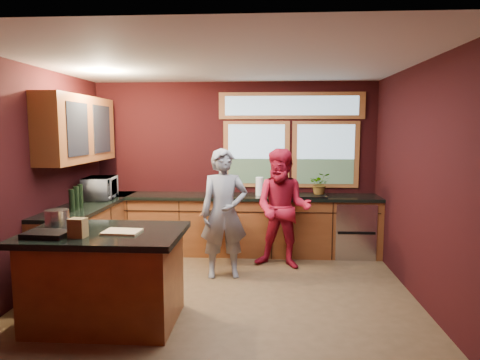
# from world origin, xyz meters

# --- Properties ---
(floor) EXTENTS (4.50, 4.50, 0.00)m
(floor) POSITION_xyz_m (0.00, 0.00, 0.00)
(floor) COLOR brown
(floor) RESTS_ON ground
(room_shell) EXTENTS (4.52, 4.02, 2.71)m
(room_shell) POSITION_xyz_m (-0.60, 0.32, 1.80)
(room_shell) COLOR black
(room_shell) RESTS_ON ground
(back_counter) EXTENTS (4.50, 0.64, 0.93)m
(back_counter) POSITION_xyz_m (0.20, 1.70, 0.46)
(back_counter) COLOR #5D3016
(back_counter) RESTS_ON floor
(left_counter) EXTENTS (0.64, 2.30, 0.93)m
(left_counter) POSITION_xyz_m (-1.95, 0.85, 0.47)
(left_counter) COLOR #5D3016
(left_counter) RESTS_ON floor
(island) EXTENTS (1.55, 1.05, 0.95)m
(island) POSITION_xyz_m (-1.09, -0.82, 0.48)
(island) COLOR #5D3016
(island) RESTS_ON floor
(person_grey) EXTENTS (0.68, 0.51, 1.70)m
(person_grey) POSITION_xyz_m (-0.04, 0.61, 0.85)
(person_grey) COLOR slate
(person_grey) RESTS_ON floor
(person_red) EXTENTS (0.95, 0.82, 1.68)m
(person_red) POSITION_xyz_m (0.75, 1.05, 0.84)
(person_red) COLOR maroon
(person_red) RESTS_ON floor
(microwave) EXTENTS (0.47, 0.63, 0.32)m
(microwave) POSITION_xyz_m (-1.92, 1.18, 1.09)
(microwave) COLOR #999999
(microwave) RESTS_ON left_counter
(potted_plant) EXTENTS (0.32, 0.28, 0.35)m
(potted_plant) POSITION_xyz_m (1.34, 1.75, 1.11)
(potted_plant) COLOR #999999
(potted_plant) RESTS_ON back_counter
(paper_towel) EXTENTS (0.12, 0.12, 0.28)m
(paper_towel) POSITION_xyz_m (0.41, 1.70, 1.07)
(paper_towel) COLOR white
(paper_towel) RESTS_ON back_counter
(cutting_board) EXTENTS (0.36, 0.27, 0.02)m
(cutting_board) POSITION_xyz_m (-0.89, -0.87, 0.95)
(cutting_board) COLOR tan
(cutting_board) RESTS_ON island
(stock_pot) EXTENTS (0.24, 0.24, 0.18)m
(stock_pot) POSITION_xyz_m (-1.64, -0.67, 1.03)
(stock_pot) COLOR #BBBBC0
(stock_pot) RESTS_ON island
(paper_bag) EXTENTS (0.16, 0.14, 0.18)m
(paper_bag) POSITION_xyz_m (-1.24, -1.07, 1.03)
(paper_bag) COLOR brown
(paper_bag) RESTS_ON island
(black_tray) EXTENTS (0.42, 0.30, 0.05)m
(black_tray) POSITION_xyz_m (-1.54, -1.07, 0.97)
(black_tray) COLOR black
(black_tray) RESTS_ON island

